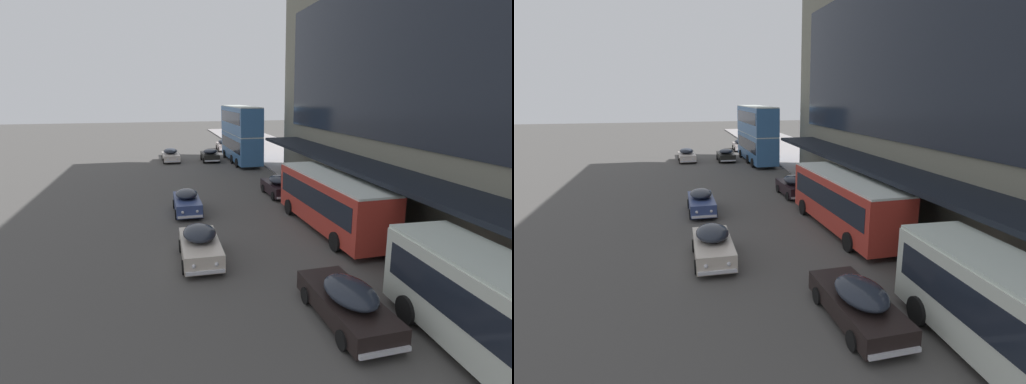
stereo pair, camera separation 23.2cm
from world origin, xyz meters
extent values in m
cube|color=#37659C|center=(4.08, 44.25, 1.82)|extent=(2.64, 11.16, 2.94)
cube|color=black|center=(4.08, 44.25, 2.18)|extent=(2.67, 10.27, 1.30)
cube|color=silver|center=(4.08, 44.25, 3.34)|extent=(2.54, 11.16, 0.12)
cube|color=#37659C|center=(4.08, 44.25, 4.87)|extent=(2.64, 11.16, 2.94)
cube|color=black|center=(4.08, 44.25, 5.22)|extent=(2.67, 10.27, 1.30)
cube|color=silver|center=(4.08, 44.25, 6.39)|extent=(2.54, 11.16, 0.12)
cube|color=black|center=(3.98, 49.85, 6.09)|extent=(1.22, 0.08, 0.36)
cylinder|color=black|center=(2.79, 48.00, 0.50)|extent=(0.27, 1.00, 1.00)
cylinder|color=black|center=(5.23, 48.05, 0.50)|extent=(0.27, 1.00, 1.00)
cylinder|color=black|center=(2.92, 40.78, 0.50)|extent=(0.27, 1.00, 1.00)
cylinder|color=black|center=(5.36, 40.82, 0.50)|extent=(0.27, 1.00, 1.00)
cylinder|color=black|center=(2.87, 43.39, 0.50)|extent=(0.27, 1.00, 1.00)
cylinder|color=black|center=(5.32, 43.43, 0.50)|extent=(0.27, 1.00, 1.00)
cube|color=black|center=(3.81, 11.00, 2.72)|extent=(1.23, 0.10, 0.36)
cylinder|color=black|center=(2.53, 9.44, 0.50)|extent=(0.28, 1.01, 1.00)
cylinder|color=black|center=(4.98, 9.35, 0.50)|extent=(0.28, 1.01, 1.00)
cube|color=#BC3429|center=(4.14, 19.28, 1.71)|extent=(2.82, 10.30, 2.73)
cube|color=black|center=(4.14, 19.28, 2.04)|extent=(2.84, 9.48, 1.20)
cube|color=silver|center=(4.14, 19.28, 3.13)|extent=(2.72, 10.30, 0.12)
cube|color=black|center=(3.98, 24.43, 2.83)|extent=(1.26, 0.10, 0.36)
cylinder|color=black|center=(2.78, 22.72, 0.50)|extent=(0.28, 1.01, 1.00)
cylinder|color=black|center=(5.29, 22.80, 0.50)|extent=(0.28, 1.01, 1.00)
cylinder|color=black|center=(2.99, 16.08, 0.50)|extent=(0.28, 1.01, 1.00)
cylinder|color=black|center=(5.49, 16.15, 0.50)|extent=(0.28, 1.01, 1.00)
cube|color=black|center=(0.64, 45.74, 0.60)|extent=(1.82, 4.02, 0.76)
ellipsoid|color=#1E232D|center=(0.64, 45.54, 1.22)|extent=(1.60, 2.21, 0.53)
cube|color=silver|center=(0.64, 47.80, 0.37)|extent=(1.73, 0.12, 0.14)
cube|color=silver|center=(0.64, 43.68, 0.37)|extent=(1.73, 0.12, 0.14)
sphere|color=silver|center=(0.14, 47.77, 0.65)|extent=(0.18, 0.18, 0.18)
sphere|color=silver|center=(1.14, 47.77, 0.65)|extent=(0.18, 0.18, 0.18)
cylinder|color=black|center=(-0.26, 46.99, 0.32)|extent=(0.14, 0.64, 0.64)
cylinder|color=black|center=(1.55, 46.99, 0.32)|extent=(0.14, 0.64, 0.64)
cylinder|color=black|center=(-0.26, 44.50, 0.32)|extent=(0.14, 0.64, 0.64)
cylinder|color=black|center=(1.55, 44.50, 0.32)|extent=(0.14, 0.64, 0.64)
cube|color=black|center=(3.55, 27.75, 0.62)|extent=(1.74, 4.19, 0.80)
ellipsoid|color=#1E232D|center=(3.56, 27.54, 1.30)|extent=(1.49, 2.32, 0.64)
cube|color=silver|center=(3.50, 29.87, 0.37)|extent=(1.55, 0.16, 0.14)
cube|color=silver|center=(3.61, 25.62, 0.37)|extent=(1.55, 0.16, 0.14)
sphere|color=silver|center=(3.05, 29.83, 0.67)|extent=(0.18, 0.18, 0.18)
sphere|color=silver|center=(3.94, 29.85, 0.67)|extent=(0.18, 0.18, 0.18)
cylinder|color=black|center=(2.71, 29.01, 0.32)|extent=(0.16, 0.64, 0.64)
cylinder|color=black|center=(4.33, 29.06, 0.32)|extent=(0.16, 0.64, 0.64)
cylinder|color=black|center=(2.78, 26.44, 0.32)|extent=(0.16, 0.64, 0.64)
cylinder|color=black|center=(4.40, 26.48, 0.32)|extent=(0.16, 0.64, 0.64)
cube|color=beige|center=(3.85, 54.90, 0.60)|extent=(2.01, 4.51, 0.75)
ellipsoid|color=#1E232D|center=(3.84, 54.68, 1.27)|extent=(1.70, 2.51, 0.65)
cube|color=silver|center=(3.96, 57.17, 0.37)|extent=(1.72, 0.20, 0.14)
cube|color=silver|center=(3.75, 52.64, 0.37)|extent=(1.72, 0.20, 0.14)
sphere|color=silver|center=(3.46, 57.16, 0.65)|extent=(0.18, 0.18, 0.18)
sphere|color=silver|center=(4.45, 57.12, 0.65)|extent=(0.18, 0.18, 0.18)
cylinder|color=black|center=(3.02, 56.32, 0.32)|extent=(0.17, 0.65, 0.64)
cylinder|color=black|center=(4.82, 56.24, 0.32)|extent=(0.17, 0.65, 0.64)
cylinder|color=black|center=(2.89, 53.57, 0.32)|extent=(0.17, 0.65, 0.64)
cylinder|color=black|center=(4.69, 53.49, 0.32)|extent=(0.17, 0.65, 0.64)
cube|color=beige|center=(-3.72, 16.52, 0.62)|extent=(1.80, 4.21, 0.81)
ellipsoid|color=#1E232D|center=(-3.71, 16.73, 1.32)|extent=(1.57, 2.32, 0.64)
cube|color=silver|center=(-3.74, 14.38, 0.37)|extent=(1.67, 0.14, 0.14)
cube|color=silver|center=(-3.69, 18.67, 0.37)|extent=(1.67, 0.14, 0.14)
sphere|color=silver|center=(-3.26, 14.40, 0.67)|extent=(0.18, 0.18, 0.18)
sphere|color=silver|center=(-4.22, 14.41, 0.67)|extent=(0.18, 0.18, 0.18)
cylinder|color=black|center=(-2.86, 15.21, 0.32)|extent=(0.15, 0.64, 0.64)
cylinder|color=black|center=(-4.61, 15.23, 0.32)|extent=(0.15, 0.64, 0.64)
cylinder|color=black|center=(-2.83, 17.81, 0.32)|extent=(0.15, 0.64, 0.64)
cylinder|color=black|center=(-4.58, 17.83, 0.32)|extent=(0.15, 0.64, 0.64)
cube|color=beige|center=(-3.88, 46.46, 0.59)|extent=(2.01, 4.27, 0.73)
ellipsoid|color=#1E232D|center=(-3.89, 46.67, 1.25)|extent=(1.71, 2.37, 0.65)
cube|color=silver|center=(-3.79, 44.31, 0.37)|extent=(1.75, 0.19, 0.14)
cube|color=silver|center=(-3.97, 48.60, 0.37)|extent=(1.75, 0.19, 0.14)
sphere|color=silver|center=(-3.29, 44.36, 0.64)|extent=(0.18, 0.18, 0.18)
sphere|color=silver|center=(-4.30, 44.32, 0.64)|extent=(0.18, 0.18, 0.18)
cylinder|color=black|center=(-2.91, 45.20, 0.32)|extent=(0.17, 0.65, 0.64)
cylinder|color=black|center=(-4.74, 45.12, 0.32)|extent=(0.17, 0.65, 0.64)
cylinder|color=black|center=(-3.02, 47.79, 0.32)|extent=(0.17, 0.65, 0.64)
cylinder|color=black|center=(-4.85, 47.72, 0.32)|extent=(0.17, 0.65, 0.64)
cube|color=black|center=(0.61, 10.10, 0.58)|extent=(1.91, 4.76, 0.72)
ellipsoid|color=#1E232D|center=(0.61, 9.87, 1.23)|extent=(1.64, 2.63, 0.63)
cube|color=silver|center=(0.54, 12.51, 0.37)|extent=(1.71, 0.16, 0.14)
cube|color=silver|center=(0.67, 7.69, 0.37)|extent=(1.71, 0.16, 0.14)
sphere|color=silver|center=(0.05, 12.47, 0.63)|extent=(0.18, 0.18, 0.18)
sphere|color=silver|center=(1.04, 12.49, 0.63)|extent=(0.18, 0.18, 0.18)
cylinder|color=black|center=(-0.33, 11.54, 0.32)|extent=(0.16, 0.64, 0.64)
cylinder|color=black|center=(1.46, 11.59, 0.32)|extent=(0.16, 0.64, 0.64)
cylinder|color=black|center=(-0.25, 8.62, 0.32)|extent=(0.16, 0.64, 0.64)
cylinder|color=black|center=(1.54, 8.66, 0.32)|extent=(0.16, 0.64, 0.64)
cube|color=navy|center=(-3.69, 24.68, 0.63)|extent=(1.63, 4.18, 0.81)
ellipsoid|color=#1E232D|center=(-3.69, 24.88, 1.28)|extent=(1.43, 2.30, 0.54)
cube|color=silver|center=(-3.69, 22.54, 0.37)|extent=(1.54, 0.13, 0.14)
cube|color=silver|center=(-3.70, 26.81, 0.37)|extent=(1.54, 0.13, 0.14)
sphere|color=silver|center=(-3.24, 22.57, 0.68)|extent=(0.18, 0.18, 0.18)
sphere|color=silver|center=(-4.13, 22.57, 0.68)|extent=(0.18, 0.18, 0.18)
cylinder|color=black|center=(-2.88, 23.38, 0.32)|extent=(0.14, 0.64, 0.64)
cylinder|color=black|center=(-4.50, 23.38, 0.32)|extent=(0.14, 0.64, 0.64)
cylinder|color=black|center=(-2.89, 25.97, 0.32)|extent=(0.14, 0.64, 0.64)
cylinder|color=black|center=(-4.51, 25.97, 0.32)|extent=(0.14, 0.64, 0.64)
camera|label=1|loc=(-5.45, -1.26, 7.66)|focal=28.00mm
camera|label=2|loc=(-5.23, -1.31, 7.66)|focal=28.00mm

